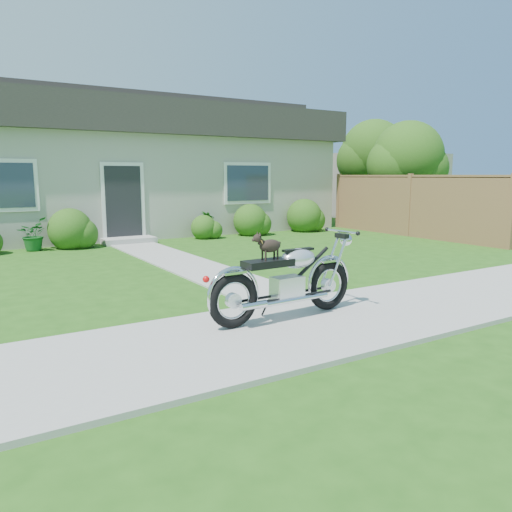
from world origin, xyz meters
The scene contains 11 objects.
ground centered at (0.00, 0.00, 0.00)m, with size 80.00×80.00×0.00m, color #235114.
sidewalk centered at (0.00, 0.00, 0.02)m, with size 24.00×2.20×0.04m, color #9E9B93.
walkway centered at (-1.50, 5.00, 0.01)m, with size 1.20×8.00×0.03m, color #9E9B93.
house centered at (0.00, 11.99, 2.16)m, with size 12.60×7.03×4.50m.
fence centered at (6.30, 5.75, 0.94)m, with size 0.12×6.62×1.90m.
tree_near centered at (8.10, 7.32, 2.37)m, with size 2.49×2.41×3.70m.
tree_far centered at (9.55, 10.44, 2.64)m, with size 2.73×2.68×4.11m.
shrub_row centered at (0.41, 8.50, 0.45)m, with size 10.61×1.17×1.17m.
potted_plant_left centered at (-3.93, 8.55, 0.41)m, with size 0.74×0.64×0.82m, color #15511C.
potted_plant_right centered at (0.88, 8.55, 0.40)m, with size 0.45×0.45×0.80m, color #24661C.
motorcycle_with_dog centered at (-2.04, 0.32, 0.54)m, with size 2.22×0.60×1.11m.
Camera 1 is at (-5.61, -4.75, 1.84)m, focal length 35.00 mm.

